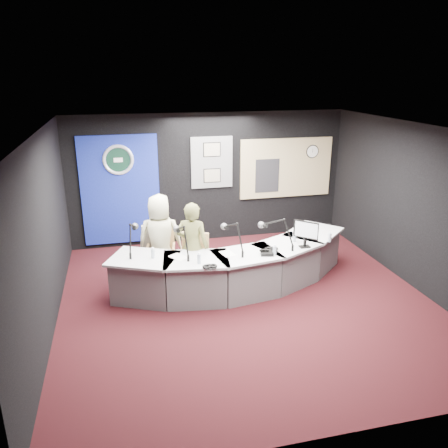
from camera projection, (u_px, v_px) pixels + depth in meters
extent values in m
plane|color=black|center=(247.00, 301.00, 7.44)|extent=(6.00, 6.00, 0.00)
cube|color=silver|center=(250.00, 130.00, 6.53)|extent=(6.00, 6.00, 0.02)
cube|color=black|center=(209.00, 178.00, 9.74)|extent=(6.00, 0.02, 2.80)
cube|color=black|center=(338.00, 320.00, 4.22)|extent=(6.00, 0.02, 2.80)
cube|color=black|center=(44.00, 237.00, 6.32)|extent=(0.02, 6.00, 2.80)
cube|color=black|center=(417.00, 208.00, 7.64)|extent=(0.02, 6.00, 2.80)
cube|color=navy|center=(121.00, 190.00, 9.34)|extent=(1.60, 0.05, 2.30)
torus|color=silver|center=(118.00, 160.00, 9.10)|extent=(0.63, 0.07, 0.63)
cylinder|color=black|center=(118.00, 160.00, 9.10)|extent=(0.48, 0.01, 0.48)
cube|color=slate|center=(212.00, 162.00, 9.61)|extent=(0.90, 0.04, 1.10)
cube|color=gray|center=(212.00, 150.00, 9.49)|extent=(0.34, 0.02, 0.27)
cube|color=gray|center=(212.00, 176.00, 9.67)|extent=(0.34, 0.02, 0.27)
cube|color=tan|center=(286.00, 168.00, 10.05)|extent=(2.12, 0.06, 1.32)
cube|color=#D5C186|center=(286.00, 168.00, 10.04)|extent=(2.00, 0.02, 1.20)
cube|color=black|center=(267.00, 176.00, 9.97)|extent=(0.55, 0.02, 0.75)
cylinder|color=white|center=(312.00, 151.00, 10.04)|extent=(0.28, 0.01, 0.28)
cube|color=gray|center=(156.00, 244.00, 8.21)|extent=(0.51, 0.17, 0.70)
imported|color=beige|center=(160.00, 239.00, 7.93)|extent=(0.86, 0.63, 1.60)
imported|color=brown|center=(192.00, 247.00, 7.63)|extent=(0.67, 0.58, 1.56)
cube|color=black|center=(306.00, 230.00, 7.59)|extent=(0.34, 0.33, 0.31)
cube|color=black|center=(267.00, 253.00, 7.37)|extent=(0.24, 0.21, 0.05)
torus|color=black|center=(271.00, 249.00, 7.58)|extent=(0.24, 0.24, 0.04)
torus|color=black|center=(210.00, 266.00, 6.90)|extent=(0.24, 0.24, 0.04)
cube|color=white|center=(178.00, 257.00, 7.28)|extent=(0.33, 0.35, 0.00)
cube|color=white|center=(228.00, 253.00, 7.42)|extent=(0.25, 0.31, 0.00)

